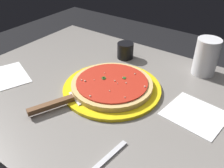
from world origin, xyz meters
TOP-DOWN VIEW (x-y plane):
  - restaurant_table at (0.00, 0.00)m, footprint 0.86×0.70m
  - serving_plate at (-0.06, -0.01)m, footprint 0.30×0.30m
  - pizza at (-0.06, -0.01)m, footprint 0.25×0.25m
  - pizza_server at (0.00, 0.13)m, footprint 0.13×0.22m
  - cup_tall_drink at (-0.25, -0.27)m, footprint 0.08×0.08m
  - cup_small_sauce at (0.03, -0.21)m, footprint 0.06×0.06m
  - napkin_folded_right at (0.27, 0.13)m, footprint 0.19×0.17m
  - napkin_loose_left at (-0.31, -0.05)m, footprint 0.17×0.15m

SIDE VIEW (x-z plane):
  - restaurant_table at x=0.00m, z-range 0.21..0.97m
  - napkin_folded_right at x=0.27m, z-range 0.77..0.77m
  - napkin_loose_left at x=-0.31m, z-range 0.77..0.77m
  - serving_plate at x=-0.06m, z-range 0.77..0.78m
  - pizza_server at x=0.00m, z-range 0.77..0.79m
  - pizza at x=-0.06m, z-range 0.77..0.80m
  - cup_small_sauce at x=0.03m, z-range 0.77..0.82m
  - cup_tall_drink at x=-0.25m, z-range 0.77..0.89m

